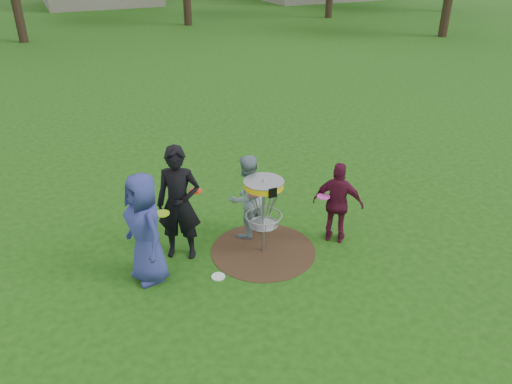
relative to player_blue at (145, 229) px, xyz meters
name	(u,v)px	position (x,y,z in m)	size (l,w,h in m)	color
ground	(263,251)	(1.94, -0.08, -0.90)	(100.00, 100.00, 0.00)	#19470F
dirt_patch	(263,251)	(1.94, -0.08, -0.90)	(1.80, 1.80, 0.01)	#47331E
player_blue	(145,229)	(0.00, 0.00, 0.00)	(0.88, 0.57, 1.80)	navy
player_black	(179,204)	(0.65, 0.40, 0.08)	(0.72, 0.47, 1.97)	black
player_grey	(247,197)	(1.90, 0.53, -0.13)	(0.75, 0.58, 1.54)	#7A949D
player_maroon	(338,203)	(3.25, -0.30, -0.16)	(0.87, 0.36, 1.48)	#57132C
disc_on_grass	(218,277)	(0.97, -0.45, -0.89)	(0.22, 0.22, 0.02)	white
disc_golf_basket	(264,199)	(1.94, -0.08, 0.12)	(0.66, 0.67, 1.38)	#9EA0A5
held_discs	(236,199)	(1.52, 0.07, 0.14)	(2.92, 0.77, 0.31)	#A3DE18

